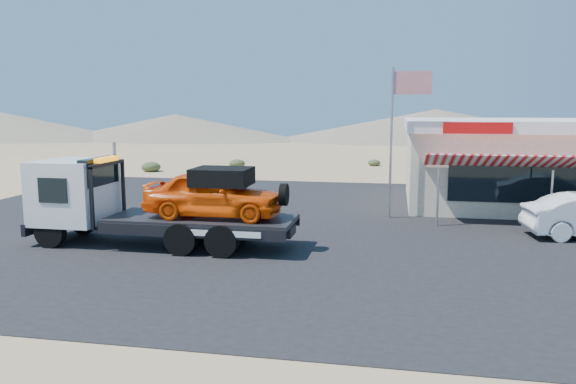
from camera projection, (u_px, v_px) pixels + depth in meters
name	position (u px, v px, depth m)	size (l,w,h in m)	color
ground	(249.00, 238.00, 19.34)	(120.00, 120.00, 0.00)	#A0815B
asphalt_lot	(318.00, 223.00, 21.88)	(32.00, 24.00, 0.02)	black
tow_truck	(155.00, 199.00, 18.16)	(8.53, 2.53, 2.85)	black
jerky_store	(519.00, 162.00, 25.79)	(10.40, 9.97, 3.90)	#C7B697
flagpole	(398.00, 125.00, 22.22)	(1.55, 0.10, 6.00)	#99999E
desert_scrub	(62.00, 183.00, 31.02)	(25.78, 33.23, 0.72)	#2F3B20
distant_hills	(284.00, 127.00, 74.41)	(126.00, 48.00, 4.20)	#726B59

